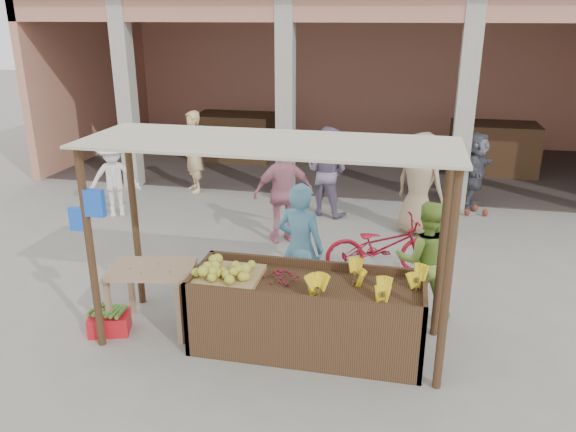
% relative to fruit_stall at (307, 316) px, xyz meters
% --- Properties ---
extents(ground, '(60.00, 60.00, 0.00)m').
position_rel_fruit_stall_xyz_m(ground, '(-0.50, 0.00, -0.40)').
color(ground, gray).
rests_on(ground, ground).
extents(market_building, '(14.40, 6.40, 4.20)m').
position_rel_fruit_stall_xyz_m(market_building, '(-0.45, 8.93, 2.30)').
color(market_building, tan).
rests_on(market_building, ground).
extents(fruit_stall, '(2.60, 0.95, 0.80)m').
position_rel_fruit_stall_xyz_m(fruit_stall, '(0.00, 0.00, 0.00)').
color(fruit_stall, '#4D341F').
rests_on(fruit_stall, ground).
extents(stall_awning, '(4.09, 1.35, 2.39)m').
position_rel_fruit_stall_xyz_m(stall_awning, '(-0.51, 0.06, 1.58)').
color(stall_awning, '#4D341F').
rests_on(stall_awning, ground).
extents(banana_heap, '(1.17, 0.64, 0.21)m').
position_rel_fruit_stall_xyz_m(banana_heap, '(0.64, -0.04, 0.51)').
color(banana_heap, yellow).
rests_on(banana_heap, fruit_stall).
extents(melon_tray, '(0.77, 0.67, 0.20)m').
position_rel_fruit_stall_xyz_m(melon_tray, '(-0.93, -0.03, 0.50)').
color(melon_tray, tan).
rests_on(melon_tray, fruit_stall).
extents(berry_heap, '(0.42, 0.35, 0.13)m').
position_rel_fruit_stall_xyz_m(berry_heap, '(-0.30, 0.05, 0.47)').
color(berry_heap, maroon).
rests_on(berry_heap, fruit_stall).
extents(side_table, '(1.10, 0.84, 0.80)m').
position_rel_fruit_stall_xyz_m(side_table, '(-1.90, 0.04, 0.27)').
color(side_table, tan).
rests_on(side_table, ground).
extents(papaya_pile, '(0.63, 0.36, 0.18)m').
position_rel_fruit_stall_xyz_m(papaya_pile, '(-1.90, 0.04, 0.49)').
color(papaya_pile, '#48842B').
rests_on(papaya_pile, side_table).
extents(red_crate, '(0.55, 0.47, 0.24)m').
position_rel_fruit_stall_xyz_m(red_crate, '(-2.39, -0.19, -0.28)').
color(red_crate, red).
rests_on(red_crate, ground).
extents(plantain_bundle, '(0.38, 0.27, 0.08)m').
position_rel_fruit_stall_xyz_m(plantain_bundle, '(-2.39, -0.19, -0.12)').
color(plantain_bundle, '#4C8430').
rests_on(plantain_bundle, red_crate).
extents(produce_sacks, '(0.95, 0.71, 0.57)m').
position_rel_fruit_stall_xyz_m(produce_sacks, '(2.27, 5.21, -0.11)').
color(produce_sacks, brown).
rests_on(produce_sacks, ground).
extents(vendor_blue, '(0.78, 0.65, 1.83)m').
position_rel_fruit_stall_xyz_m(vendor_blue, '(-0.25, 0.86, 0.52)').
color(vendor_blue, '#5EA8D1').
rests_on(vendor_blue, ground).
extents(vendor_green, '(0.81, 0.51, 1.62)m').
position_rel_fruit_stall_xyz_m(vendor_green, '(1.30, 1.02, 0.41)').
color(vendor_green, '#88B540').
rests_on(vendor_green, ground).
extents(motorcycle, '(1.06, 1.85, 0.91)m').
position_rel_fruit_stall_xyz_m(motorcycle, '(0.72, 2.17, 0.06)').
color(motorcycle, maroon).
rests_on(motorcycle, ground).
extents(shopper_a, '(1.13, 0.94, 1.57)m').
position_rel_fruit_stall_xyz_m(shopper_a, '(-4.38, 3.71, 0.39)').
color(shopper_a, white).
rests_on(shopper_a, ground).
extents(shopper_b, '(1.22, 1.00, 1.83)m').
position_rel_fruit_stall_xyz_m(shopper_b, '(-0.97, 3.12, 0.51)').
color(shopper_b, '#CC7E93').
rests_on(shopper_b, ground).
extents(shopper_c, '(1.14, 1.02, 1.99)m').
position_rel_fruit_stall_xyz_m(shopper_c, '(1.23, 3.97, 0.60)').
color(shopper_c, tan).
rests_on(shopper_c, ground).
extents(shopper_d, '(0.97, 1.58, 1.59)m').
position_rel_fruit_stall_xyz_m(shopper_d, '(2.32, 5.68, 0.40)').
color(shopper_d, '#51525E').
rests_on(shopper_d, ground).
extents(shopper_e, '(0.82, 0.85, 1.82)m').
position_rel_fruit_stall_xyz_m(shopper_e, '(-3.50, 5.52, 0.51)').
color(shopper_e, '#F4C98A').
rests_on(shopper_e, ground).
extents(shopper_f, '(1.03, 0.80, 1.87)m').
position_rel_fruit_stall_xyz_m(shopper_f, '(-0.47, 4.62, 0.53)').
color(shopper_f, slate).
rests_on(shopper_f, ground).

